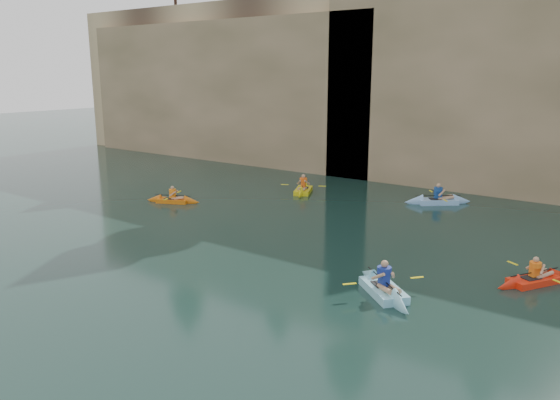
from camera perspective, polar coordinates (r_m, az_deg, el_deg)
The scene contains 11 objects.
ground at distance 13.48m, azimuth -6.75°, elevation -16.21°, with size 160.00×160.00×0.00m, color black.
cliff at distance 39.36m, azimuth 24.71°, elevation 11.24°, with size 70.00×16.00×12.00m, color tan.
cliff_slab_west at distance 41.93m, azimuth -6.13°, elevation 11.43°, with size 26.00×2.40×10.56m, color tan.
cliff_slab_center at distance 31.72m, azimuth 25.43°, elevation 10.40°, with size 24.00×2.40×11.40m, color tan.
sea_cave_west at distance 40.37m, azimuth -4.51°, elevation 6.72°, with size 4.50×1.00×4.00m, color black.
sea_cave_center at distance 33.15m, azimuth 14.29°, elevation 4.21°, with size 3.50×1.00×3.20m, color black.
kayaker_orange at distance 28.67m, azimuth -11.13°, elevation -0.00°, with size 2.88×2.01×1.09m.
kayaker_ltblue_near at distance 17.09m, azimuth 10.75°, elevation -9.12°, with size 3.11×2.82×1.35m.
kayaker_red_far at distance 19.37m, azimuth 25.00°, elevation -7.54°, with size 2.14×2.97×1.12m.
kayaker_yellow at distance 30.42m, azimuth 2.45°, elevation 1.05°, with size 2.33×3.19×1.30m.
kayaker_ltblue_mid at distance 29.00m, azimuth 16.14°, elevation -0.07°, with size 3.18×2.83×1.33m.
Camera 1 is at (8.08, -8.51, 6.63)m, focal length 35.00 mm.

